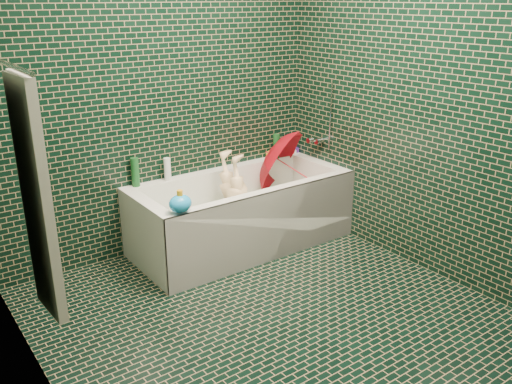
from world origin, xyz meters
TOP-DOWN VIEW (x-y plane):
  - floor at (0.00, 0.00)m, footprint 2.80×2.80m
  - wall_back at (0.00, 1.40)m, footprint 2.80×0.00m
  - wall_left at (-1.30, 0.00)m, footprint 0.00×2.80m
  - wall_right at (1.30, 0.00)m, footprint 0.00×2.80m
  - bathtub at (0.45, 1.01)m, footprint 1.70×0.75m
  - bath_mat at (0.45, 1.02)m, footprint 1.35×0.47m
  - water at (0.45, 1.02)m, footprint 1.48×0.53m
  - towel_rail at (-1.25, 0.25)m, footprint 0.02×0.58m
  - towel at (-1.24, 0.24)m, footprint 0.08×0.44m
  - faucet at (1.26, 1.02)m, footprint 0.18×0.19m
  - child at (0.43, 1.04)m, footprint 0.94×0.39m
  - umbrella at (0.98, 1.06)m, footprint 0.82×0.91m
  - soap_bottle_a at (1.23, 1.33)m, footprint 0.12×0.12m
  - soap_bottle_b at (1.25, 1.34)m, footprint 0.10×0.10m
  - soap_bottle_c at (1.19, 1.35)m, footprint 0.15×0.15m
  - bottle_right_tall at (1.02, 1.32)m, footprint 0.06×0.06m
  - bottle_right_pump at (1.18, 1.37)m, footprint 0.07×0.07m
  - bottle_left_tall at (-0.27, 1.36)m, footprint 0.06×0.06m
  - bottle_left_short at (-0.02, 1.33)m, footprint 0.06×0.06m
  - rubber_duck at (0.99, 1.34)m, footprint 0.12×0.08m
  - bath_toy at (-0.26, 0.70)m, footprint 0.17×0.14m

SIDE VIEW (x-z plane):
  - floor at x=0.00m, z-range 0.00..0.00m
  - bath_mat at x=0.45m, z-range 0.15..0.16m
  - bathtub at x=0.45m, z-range -0.06..0.49m
  - water at x=0.45m, z-range 0.30..0.30m
  - child at x=0.43m, z-range 0.15..0.47m
  - umbrella at x=0.98m, z-range 0.10..0.97m
  - soap_bottle_a at x=1.23m, z-range 0.42..0.68m
  - soap_bottle_b at x=1.25m, z-range 0.45..0.65m
  - soap_bottle_c at x=1.19m, z-range 0.46..0.64m
  - rubber_duck at x=0.99m, z-range 0.55..0.65m
  - bath_toy at x=-0.26m, z-range 0.54..0.69m
  - bottle_right_pump at x=1.18m, z-range 0.55..0.73m
  - bottle_left_short at x=-0.02m, z-range 0.55..0.73m
  - bottle_right_tall at x=1.02m, z-range 0.55..0.76m
  - bottle_left_tall at x=-0.27m, z-range 0.55..0.77m
  - faucet at x=1.26m, z-range 0.50..1.05m
  - towel at x=-1.24m, z-range 0.47..1.59m
  - wall_back at x=0.00m, z-range -0.15..2.65m
  - wall_left at x=-1.30m, z-range -0.15..2.65m
  - wall_right at x=1.30m, z-range -0.15..2.65m
  - towel_rail at x=-1.25m, z-range 1.59..1.61m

